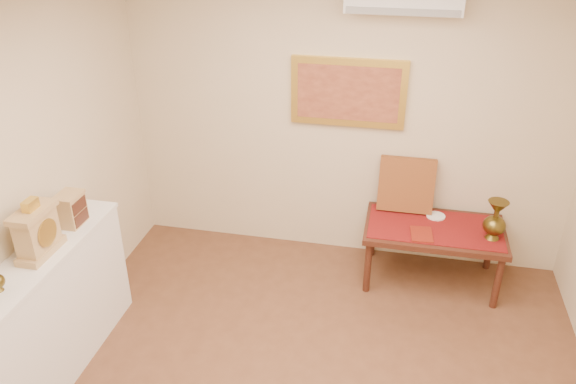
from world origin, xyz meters
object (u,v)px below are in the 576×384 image
(brass_urn_tall, at_px, (496,216))
(low_table, at_px, (434,234))
(mantel_clock, at_px, (37,231))
(wooden_chest, at_px, (71,209))
(display_ledge, at_px, (32,334))

(brass_urn_tall, height_order, low_table, brass_urn_tall)
(brass_urn_tall, relative_size, low_table, 0.36)
(mantel_clock, xyz_separation_m, wooden_chest, (-0.00, 0.40, -0.05))
(wooden_chest, bearing_deg, display_ledge, -91.74)
(brass_urn_tall, bearing_deg, display_ledge, -150.31)
(wooden_chest, xyz_separation_m, low_table, (2.66, 1.23, -0.62))
(mantel_clock, relative_size, low_table, 0.34)
(brass_urn_tall, relative_size, mantel_clock, 1.04)
(display_ledge, distance_m, low_table, 3.27)
(mantel_clock, height_order, low_table, mantel_clock)
(brass_urn_tall, xyz_separation_m, low_table, (-0.46, 0.09, -0.29))
(display_ledge, bearing_deg, mantel_clock, 84.76)
(mantel_clock, bearing_deg, display_ledge, -95.24)
(brass_urn_tall, bearing_deg, low_table, 168.95)
(display_ledge, height_order, mantel_clock, mantel_clock)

